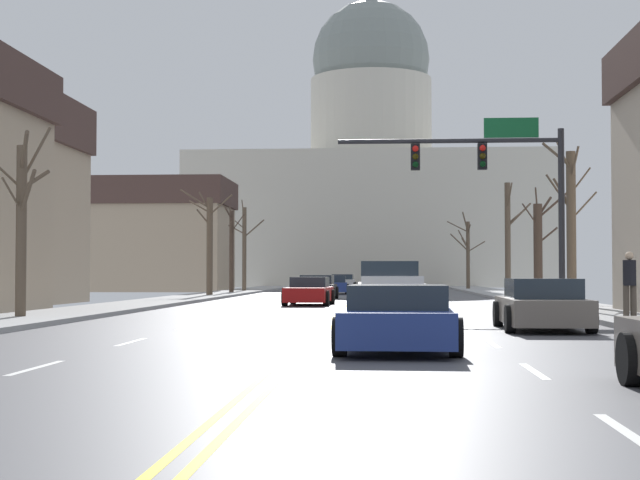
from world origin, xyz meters
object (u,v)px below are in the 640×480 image
object	(u,v)px
sedan_near_01	(542,306)
sedan_near_02	(399,319)
sedan_oncoming_01	(317,288)
sedan_oncoming_00	(309,292)
sedan_oncoming_03	(343,283)
sedan_oncoming_02	(334,285)
pickup_truck_near_00	(389,292)
signal_gantry	(497,173)
pedestrian_01	(630,281)

from	to	relation	value
sedan_near_01	sedan_near_02	bearing A→B (deg)	-118.77
sedan_oncoming_01	sedan_oncoming_00	bearing A→B (deg)	-88.04
sedan_near_02	sedan_oncoming_03	distance (m)	58.89
sedan_near_01	sedan_oncoming_03	size ratio (longest dim) A/B	0.98
sedan_oncoming_00	sedan_oncoming_02	size ratio (longest dim) A/B	1.02
sedan_oncoming_01	sedan_oncoming_03	bearing A→B (deg)	89.61
pickup_truck_near_00	sedan_near_01	bearing A→B (deg)	-63.59
sedan_near_02	sedan_oncoming_01	xyz separation A→B (m)	(-3.73, 32.62, 0.04)
sedan_oncoming_00	sedan_oncoming_02	world-z (taller)	sedan_oncoming_02
sedan_near_01	sedan_oncoming_00	distance (m)	18.85
sedan_near_01	sedan_oncoming_00	size ratio (longest dim) A/B	1.02
pickup_truck_near_00	sedan_oncoming_00	size ratio (longest dim) A/B	1.28
signal_gantry	sedan_near_01	world-z (taller)	signal_gantry
signal_gantry	sedan_oncoming_00	size ratio (longest dim) A/B	1.80
pickup_truck_near_00	signal_gantry	bearing A→B (deg)	44.65
sedan_oncoming_03	pedestrian_01	distance (m)	50.78
sedan_near_01	sedan_oncoming_02	distance (m)	39.61
pickup_truck_near_00	sedan_oncoming_00	xyz separation A→B (m)	(-3.33, 10.34, -0.21)
signal_gantry	sedan_oncoming_01	distance (m)	17.59
pickup_truck_near_00	sedan_oncoming_02	xyz separation A→B (m)	(-3.44, 31.79, -0.20)
sedan_oncoming_03	pickup_truck_near_00	bearing A→B (deg)	-85.64
signal_gantry	sedan_near_01	xyz separation A→B (m)	(-0.20, -10.93, -4.29)
sedan_near_01	pedestrian_01	bearing A→B (deg)	44.26
sedan_near_01	sedan_oncoming_03	xyz separation A→B (m)	(-7.03, 52.46, 0.02)
pedestrian_01	sedan_oncoming_00	bearing A→B (deg)	122.74
sedan_oncoming_01	pedestrian_01	size ratio (longest dim) A/B	2.42
sedan_near_02	pedestrian_01	bearing A→B (deg)	55.44
sedan_near_02	sedan_oncoming_03	world-z (taller)	sedan_oncoming_03
sedan_near_01	sedan_oncoming_00	xyz separation A→B (m)	(-6.91, 17.54, -0.02)
pickup_truck_near_00	sedan_oncoming_02	size ratio (longest dim) A/B	1.31
pickup_truck_near_00	sedan_oncoming_00	world-z (taller)	pickup_truck_near_00
sedan_near_01	sedan_oncoming_01	world-z (taller)	sedan_oncoming_01
sedan_near_02	pedestrian_01	xyz separation A→B (m)	(6.16, 8.94, 0.58)
pickup_truck_near_00	sedan_near_02	world-z (taller)	pickup_truck_near_00
pedestrian_01	sedan_near_02	bearing A→B (deg)	-124.56
pickup_truck_near_00	sedan_oncoming_02	bearing A→B (deg)	96.18
pickup_truck_near_00	sedan_near_02	distance (m)	13.53
pickup_truck_near_00	sedan_oncoming_02	distance (m)	31.97
signal_gantry	sedan_oncoming_01	world-z (taller)	signal_gantry
pedestrian_01	pickup_truck_near_00	bearing A→B (deg)	143.84
signal_gantry	sedan_oncoming_02	size ratio (longest dim) A/B	1.84
signal_gantry	sedan_oncoming_00	bearing A→B (deg)	137.08
sedan_near_02	sedan_oncoming_01	world-z (taller)	sedan_oncoming_01
sedan_oncoming_02	sedan_oncoming_01	bearing A→B (deg)	-90.86
signal_gantry	sedan_near_02	xyz separation A→B (m)	(-3.67, -17.26, -4.32)
sedan_oncoming_02	pedestrian_01	size ratio (longest dim) A/B	2.43
sedan_oncoming_00	pedestrian_01	bearing A→B (deg)	-57.26
sedan_near_02	pedestrian_01	world-z (taller)	pedestrian_01
signal_gantry	sedan_oncoming_03	xyz separation A→B (m)	(-7.23, 41.53, -4.27)
sedan_oncoming_02	sedan_oncoming_03	world-z (taller)	sedan_oncoming_03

